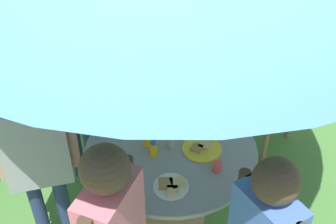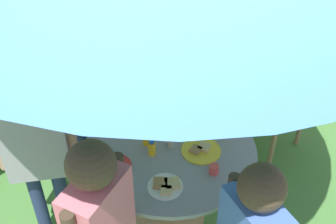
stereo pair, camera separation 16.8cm
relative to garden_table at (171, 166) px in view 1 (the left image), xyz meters
name	(u,v)px [view 1 (the left image)]	position (x,y,z in m)	size (l,w,h in m)	color
ground_plane	(171,216)	(0.00, 0.00, -0.53)	(10.00, 10.00, 0.02)	#477A38
garden_table	(171,166)	(0.00, 0.00, 0.00)	(1.11, 1.11, 0.69)	tan
wooden_chair	(266,89)	(1.17, 0.46, -0.02)	(0.62, 0.63, 0.89)	#93704C
dome_tent	(145,8)	(0.75, 1.98, 0.22)	(2.36, 2.36, 1.49)	#B2C63F
child_in_white_shirt	(73,87)	(-0.42, 0.67, 0.37)	(0.36, 0.41, 1.39)	navy
child_in_grey_shirt	(34,143)	(-0.79, 0.18, 0.39)	(0.47, 0.28, 1.43)	navy
child_in_pink_shirt	(112,224)	(-0.59, -0.51, 0.33)	(0.39, 0.37, 1.34)	navy
snack_bowl	(154,115)	(0.03, 0.31, 0.21)	(0.15, 0.15, 0.08)	#66B259
plate_far_left	(202,148)	(0.17, -0.11, 0.18)	(0.25, 0.25, 0.03)	yellow
plate_near_left	(116,169)	(-0.40, -0.03, 0.18)	(0.23, 0.23, 0.03)	red
plate_back_edge	(172,186)	(-0.16, -0.30, 0.18)	(0.21, 0.21, 0.03)	white
juice_bottle_near_right	(147,137)	(-0.13, 0.09, 0.23)	(0.05, 0.05, 0.13)	yellow
juice_bottle_far_right	(218,124)	(0.35, 0.00, 0.23)	(0.05, 0.05, 0.13)	yellow
juice_bottle_center_front	(224,114)	(0.46, 0.08, 0.22)	(0.05, 0.05, 0.10)	yellow
juice_bottle_center_back	(181,121)	(0.16, 0.15, 0.22)	(0.06, 0.06, 0.11)	yellow
juice_bottle_mid_left	(153,149)	(-0.13, -0.01, 0.22)	(0.05, 0.05, 0.11)	yellow
cup_near	(217,166)	(0.15, -0.31, 0.20)	(0.06, 0.06, 0.06)	#E04C47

